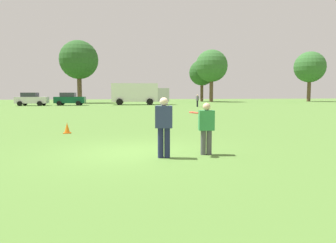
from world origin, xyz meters
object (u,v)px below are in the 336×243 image
(box_truck, at_px, (139,93))
(frisbee, at_px, (194,113))
(parked_car_mid_left, at_px, (31,99))
(bystander_sideline_watcher, at_px, (197,100))
(traffic_cone, at_px, (67,128))
(parked_car_center, at_px, (70,99))
(player_thrower, at_px, (164,124))
(player_defender, at_px, (206,126))

(box_truck, bearing_deg, frisbee, -92.84)
(parked_car_mid_left, bearing_deg, bystander_sideline_watcher, -19.52)
(traffic_cone, distance_m, parked_car_center, 32.34)
(player_thrower, relative_size, traffic_cone, 3.46)
(player_thrower, xyz_separation_m, player_defender, (1.28, 0.22, -0.10))
(player_defender, relative_size, bystander_sideline_watcher, 0.95)
(parked_car_center, distance_m, box_truck, 10.02)
(box_truck, distance_m, bystander_sideline_watcher, 10.94)
(player_thrower, xyz_separation_m, box_truck, (2.78, 38.76, 0.81))
(player_defender, xyz_separation_m, box_truck, (1.50, 38.54, 0.91))
(player_defender, xyz_separation_m, bystander_sideline_watcher, (8.17, 29.91, 0.05))
(player_thrower, height_order, bystander_sideline_watcher, player_thrower)
(player_thrower, relative_size, player_defender, 1.11)
(traffic_cone, height_order, box_truck, box_truck)
(frisbee, distance_m, bystander_sideline_watcher, 31.28)
(player_defender, xyz_separation_m, traffic_cone, (-4.62, 5.73, -0.61))
(frisbee, xyz_separation_m, traffic_cone, (-4.20, 5.89, -1.01))
(bystander_sideline_watcher, bearing_deg, parked_car_center, 154.56)
(parked_car_mid_left, height_order, box_truck, box_truck)
(traffic_cone, bearing_deg, player_thrower, -60.64)
(parked_car_center, height_order, bystander_sideline_watcher, parked_car_center)
(frisbee, distance_m, traffic_cone, 7.30)
(traffic_cone, xyz_separation_m, bystander_sideline_watcher, (12.79, 24.19, 0.66))
(parked_car_center, bearing_deg, box_truck, 4.11)
(frisbee, xyz_separation_m, bystander_sideline_watcher, (8.60, 30.08, -0.35))
(parked_car_center, xyz_separation_m, bystander_sideline_watcher, (16.63, -7.91, -0.03))
(traffic_cone, height_order, bystander_sideline_watcher, bystander_sideline_watcher)
(player_defender, bearing_deg, player_thrower, -170.42)
(frisbee, relative_size, bystander_sideline_watcher, 0.17)
(player_defender, xyz_separation_m, frisbee, (-0.42, -0.17, 0.40))
(player_thrower, xyz_separation_m, frisbee, (0.86, 0.05, 0.30))
(parked_car_center, bearing_deg, frisbee, -78.05)
(player_defender, height_order, box_truck, box_truck)
(player_thrower, distance_m, box_truck, 38.86)
(player_defender, distance_m, box_truck, 38.58)
(bystander_sideline_watcher, bearing_deg, frisbee, -105.95)
(box_truck, bearing_deg, player_defender, -92.23)
(traffic_cone, height_order, parked_car_center, parked_car_center)
(box_truck, height_order, bystander_sideline_watcher, box_truck)
(player_thrower, distance_m, traffic_cone, 6.85)
(player_defender, bearing_deg, parked_car_mid_left, 109.79)
(frisbee, relative_size, box_truck, 0.03)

